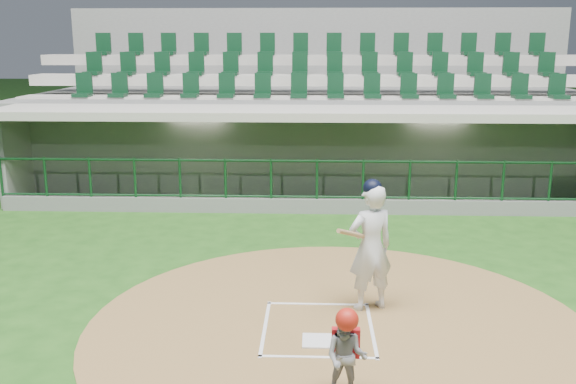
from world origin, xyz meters
The scene contains 8 objects.
ground centered at (0.00, 0.00, 0.00)m, with size 120.00×120.00×0.00m, color #1D4A15.
dirt_circle centered at (0.30, -0.20, 0.01)m, with size 7.20×7.20×0.01m, color brown.
home_plate centered at (0.00, -0.70, 0.02)m, with size 0.43×0.43×0.02m, color silver.
batter_box_chalk centered at (0.00, -0.30, 0.02)m, with size 1.55×1.80×0.01m.
dugout_structure centered at (0.06, 7.81, 0.96)m, with size 16.40×3.70×3.00m.
seating_deck centered at (0.00, 10.91, 1.42)m, with size 17.00×6.72×5.15m.
batter centered at (0.77, 0.44, 1.01)m, with size 0.95×0.99×2.00m.
catcher centered at (0.30, -2.08, 0.56)m, with size 0.56×0.48×1.09m.
Camera 1 is at (-0.09, -8.65, 3.96)m, focal length 40.00 mm.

